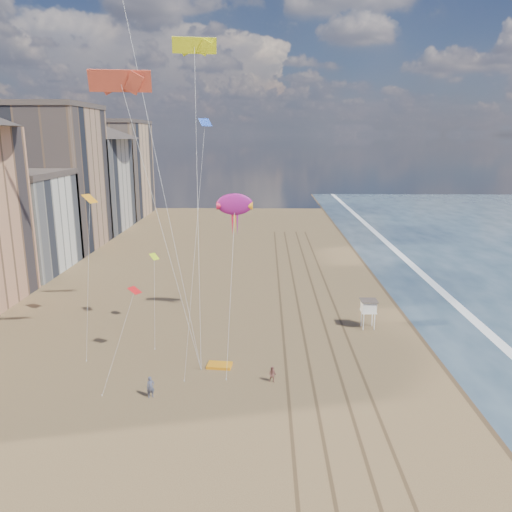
{
  "coord_description": "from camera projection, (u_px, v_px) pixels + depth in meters",
  "views": [
    {
      "loc": [
        -3.32,
        -28.95,
        22.85
      ],
      "look_at": [
        -4.4,
        26.0,
        9.5
      ],
      "focal_mm": 35.0,
      "sensor_mm": 36.0,
      "label": 1
    }
  ],
  "objects": [
    {
      "name": "buildings",
      "position": [
        43.0,
        185.0,
        94.85
      ],
      "size": [
        34.72,
        131.35,
        29.0
      ],
      "color": "#C6B284",
      "rests_on": "ground"
    },
    {
      "name": "parafoils",
      "position": [
        137.0,
        20.0,
        48.52
      ],
      "size": [
        13.41,
        12.58,
        14.26
      ],
      "color": "black",
      "rests_on": "ground"
    },
    {
      "name": "grounded_kite",
      "position": [
        220.0,
        365.0,
        50.51
      ],
      "size": [
        2.6,
        1.8,
        0.28
      ],
      "primitive_type": "cube",
      "rotation": [
        0.0,
        0.0,
        -0.1
      ],
      "color": "orange",
      "rests_on": "ground"
    },
    {
      "name": "wet_sand",
      "position": [
        420.0,
        298.0,
        71.95
      ],
      "size": [
        260.0,
        260.0,
        0.0
      ],
      "primitive_type": "plane",
      "color": "#42301E",
      "rests_on": "ground"
    },
    {
      "name": "tracks",
      "position": [
        312.0,
        322.0,
        62.55
      ],
      "size": [
        7.68,
        120.0,
        0.01
      ],
      "color": "brown",
      "rests_on": "ground"
    },
    {
      "name": "kite_flyer_b",
      "position": [
        273.0,
        374.0,
        47.21
      ],
      "size": [
        0.87,
        0.74,
        1.57
      ],
      "primitive_type": "imported",
      "rotation": [
        0.0,
        0.0,
        -0.2
      ],
      "color": "#95574C",
      "rests_on": "ground"
    },
    {
      "name": "lifeguard_stand",
      "position": [
        369.0,
        307.0,
        60.05
      ],
      "size": [
        1.98,
        1.98,
        3.57
      ],
      "color": "white",
      "rests_on": "ground"
    },
    {
      "name": "foam",
      "position": [
        449.0,
        298.0,
        71.87
      ],
      "size": [
        260.0,
        260.0,
        0.0
      ],
      "primitive_type": "plane",
      "color": "white",
      "rests_on": "ground"
    },
    {
      "name": "small_kites",
      "position": [
        139.0,
        211.0,
        54.17
      ],
      "size": [
        15.9,
        9.95,
        17.55
      ],
      "color": "orange",
      "rests_on": "ground"
    },
    {
      "name": "ground",
      "position": [
        314.0,
        485.0,
        33.45
      ],
      "size": [
        260.0,
        260.0,
        0.0
      ],
      "primitive_type": "plane",
      "color": "brown",
      "rests_on": "ground"
    },
    {
      "name": "show_kite",
      "position": [
        235.0,
        205.0,
        60.38
      ],
      "size": [
        4.46,
        8.77,
        21.46
      ],
      "color": "#981776",
      "rests_on": "ground"
    },
    {
      "name": "kite_flyer_a",
      "position": [
        151.0,
        387.0,
        44.45
      ],
      "size": [
        0.85,
        0.73,
        1.97
      ],
      "primitive_type": "imported",
      "rotation": [
        0.0,
        0.0,
        0.43
      ],
      "color": "#515468",
      "rests_on": "ground"
    }
  ]
}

